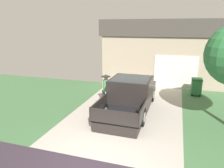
# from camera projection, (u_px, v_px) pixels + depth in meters

# --- Properties ---
(pickup_truck) EXTENTS (2.18, 5.11, 1.60)m
(pickup_truck) POSITION_uv_depth(u_px,v_px,m) (131.00, 95.00, 10.64)
(pickup_truck) COLOR black
(pickup_truck) RESTS_ON ground
(person_with_hat) EXTENTS (0.48, 0.48, 1.75)m
(person_with_hat) POSITION_uv_depth(u_px,v_px,m) (106.00, 89.00, 10.86)
(person_with_hat) COLOR #333842
(person_with_hat) RESTS_ON ground
(handbag) EXTENTS (0.38, 0.16, 0.47)m
(handbag) POSITION_uv_depth(u_px,v_px,m) (101.00, 105.00, 10.90)
(handbag) COLOR tan
(handbag) RESTS_ON ground
(house_with_garage) EXTENTS (9.75, 6.25, 4.57)m
(house_with_garage) POSITION_uv_depth(u_px,v_px,m) (170.00, 49.00, 16.70)
(house_with_garage) COLOR tan
(house_with_garage) RESTS_ON ground
(wheeled_trash_bin) EXTENTS (0.60, 0.72, 1.05)m
(wheeled_trash_bin) POSITION_uv_depth(u_px,v_px,m) (196.00, 86.00, 12.79)
(wheeled_trash_bin) COLOR #286B38
(wheeled_trash_bin) RESTS_ON ground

